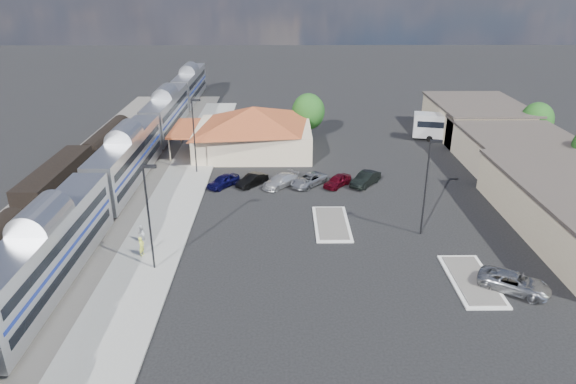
{
  "coord_description": "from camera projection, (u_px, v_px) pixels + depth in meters",
  "views": [
    {
      "loc": [
        -0.57,
        -41.81,
        21.84
      ],
      "look_at": [
        -0.15,
        3.36,
        2.8
      ],
      "focal_mm": 32.0,
      "sensor_mm": 36.0,
      "label": 1
    }
  ],
  "objects": [
    {
      "name": "lamp_lot",
      "position": [
        428.0,
        180.0,
        45.05
      ],
      "size": [
        1.08,
        0.25,
        9.0
      ],
      "color": "black",
      "rests_on": "ground"
    },
    {
      "name": "platform",
      "position": [
        172.0,
        207.0,
        52.4
      ],
      "size": [
        5.5,
        92.0,
        0.18
      ],
      "primitive_type": "cube",
      "color": "gray",
      "rests_on": "ground"
    },
    {
      "name": "lamp_plat_n",
      "position": [
        195.0,
        130.0,
        59.59
      ],
      "size": [
        1.08,
        0.25,
        9.0
      ],
      "color": "black",
      "rests_on": "ground"
    },
    {
      "name": "person_b",
      "position": [
        141.0,
        234.0,
        45.06
      ],
      "size": [
        0.68,
        0.83,
        1.57
      ],
      "primitive_type": "imported",
      "rotation": [
        0.0,
        0.0,
        -1.69
      ],
      "color": "white",
      "rests_on": "platform"
    },
    {
      "name": "buildings_east",
      "position": [
        529.0,
        159.0,
        59.53
      ],
      "size": [
        14.4,
        51.4,
        4.8
      ],
      "color": "#C6B28C",
      "rests_on": "ground"
    },
    {
      "name": "parked_car_f",
      "position": [
        365.0,
        179.0,
        57.78
      ],
      "size": [
        4.03,
        4.59,
        1.5
      ],
      "primitive_type": "imported",
      "rotation": [
        0.0,
        0.0,
        -0.65
      ],
      "color": "black",
      "rests_on": "ground"
    },
    {
      "name": "parked_car_b",
      "position": [
        252.0,
        180.0,
        57.7
      ],
      "size": [
        3.72,
        3.96,
        1.33
      ],
      "primitive_type": "imported",
      "rotation": [
        0.0,
        0.0,
        -0.72
      ],
      "color": "black",
      "rests_on": "ground"
    },
    {
      "name": "tree_depot",
      "position": [
        308.0,
        112.0,
        73.12
      ],
      "size": [
        4.71,
        4.71,
        6.63
      ],
      "color": "#382314",
      "rests_on": "ground"
    },
    {
      "name": "parked_car_e",
      "position": [
        337.0,
        181.0,
        57.51
      ],
      "size": [
        3.71,
        4.02,
        1.33
      ],
      "primitive_type": "imported",
      "rotation": [
        0.0,
        0.0,
        -0.69
      ],
      "color": "maroon",
      "rests_on": "ground"
    },
    {
      "name": "traffic_island_north",
      "position": [
        472.0,
        280.0,
        39.72
      ],
      "size": [
        3.3,
        7.5,
        0.21
      ],
      "color": "silver",
      "rests_on": "ground"
    },
    {
      "name": "parked_car_d",
      "position": [
        309.0,
        180.0,
        57.76
      ],
      "size": [
        4.89,
        5.0,
        1.33
      ],
      "primitive_type": "imported",
      "rotation": [
        0.0,
        0.0,
        -0.75
      ],
      "color": "gray",
      "rests_on": "ground"
    },
    {
      "name": "station_depot",
      "position": [
        253.0,
        129.0,
        67.87
      ],
      "size": [
        18.35,
        12.24,
        6.2
      ],
      "color": "#BDAB8A",
      "rests_on": "ground"
    },
    {
      "name": "lamp_plat_s",
      "position": [
        149.0,
        209.0,
        39.32
      ],
      "size": [
        1.08,
        0.25,
        9.0
      ],
      "color": "black",
      "rests_on": "ground"
    },
    {
      "name": "suv",
      "position": [
        514.0,
        283.0,
        38.31
      ],
      "size": [
        5.64,
        4.78,
        1.44
      ],
      "primitive_type": "imported",
      "rotation": [
        0.0,
        0.0,
        1.01
      ],
      "color": "#95989D",
      "rests_on": "ground"
    },
    {
      "name": "ground",
      "position": [
        290.0,
        234.0,
        47.01
      ],
      "size": [
        280.0,
        280.0,
        0.0
      ],
      "primitive_type": "plane",
      "color": "black",
      "rests_on": "ground"
    },
    {
      "name": "freight_cars",
      "position": [
        57.0,
        185.0,
        53.06
      ],
      "size": [
        2.8,
        46.0,
        4.0
      ],
      "color": "black",
      "rests_on": "ground"
    },
    {
      "name": "traffic_island_south",
      "position": [
        332.0,
        223.0,
        48.85
      ],
      "size": [
        3.3,
        7.5,
        0.21
      ],
      "color": "silver",
      "rests_on": "ground"
    },
    {
      "name": "coach_bus",
      "position": [
        456.0,
        126.0,
        72.86
      ],
      "size": [
        12.06,
        5.08,
        3.78
      ],
      "rotation": [
        0.0,
        0.0,
        1.35
      ],
      "color": "silver",
      "rests_on": "ground"
    },
    {
      "name": "parked_car_c",
      "position": [
        280.0,
        181.0,
        57.45
      ],
      "size": [
        4.61,
        4.73,
        1.36
      ],
      "primitive_type": "imported",
      "rotation": [
        0.0,
        0.0,
        -0.76
      ],
      "color": "silver",
      "rests_on": "ground"
    },
    {
      "name": "railbed",
      "position": [
        91.0,
        200.0,
        54.18
      ],
      "size": [
        16.0,
        100.0,
        0.12
      ],
      "primitive_type": "cube",
      "color": "#4C4944",
      "rests_on": "ground"
    },
    {
      "name": "person_a",
      "position": [
        142.0,
        246.0,
        42.85
      ],
      "size": [
        0.56,
        0.7,
        1.68
      ],
      "primitive_type": "imported",
      "rotation": [
        0.0,
        0.0,
        1.29
      ],
      "color": "#D5DF45",
      "rests_on": "platform"
    },
    {
      "name": "tree_east_c",
      "position": [
        537.0,
        120.0,
        69.8
      ],
      "size": [
        4.41,
        4.41,
        6.21
      ],
      "color": "#382314",
      "rests_on": "ground"
    },
    {
      "name": "passenger_train",
      "position": [
        128.0,
        160.0,
        57.23
      ],
      "size": [
        3.0,
        104.0,
        5.55
      ],
      "color": "silver",
      "rests_on": "ground"
    },
    {
      "name": "parked_car_a",
      "position": [
        223.0,
        181.0,
        57.39
      ],
      "size": [
        3.87,
        4.18,
        1.39
      ],
      "primitive_type": "imported",
      "rotation": [
        0.0,
        0.0,
        -0.7
      ],
      "color": "#0F0D45",
      "rests_on": "ground"
    }
  ]
}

